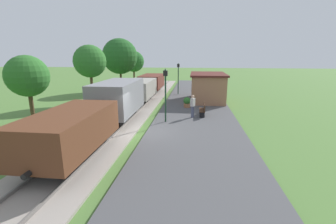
{
  "coord_description": "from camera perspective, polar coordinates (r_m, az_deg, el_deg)",
  "views": [
    {
      "loc": [
        3.06,
        -13.19,
        4.79
      ],
      "look_at": [
        1.31,
        1.94,
        1.03
      ],
      "focal_mm": 24.54,
      "sensor_mm": 36.0,
      "label": 1
    }
  ],
  "objects": [
    {
      "name": "ground_plane",
      "position": [
        14.37,
        -6.12,
        -5.69
      ],
      "size": [
        160.0,
        160.0,
        0.0
      ],
      "primitive_type": "plane",
      "color": "#517A38"
    },
    {
      "name": "platform_slab",
      "position": [
        13.99,
        6.82,
        -5.71
      ],
      "size": [
        6.0,
        60.0,
        0.25
      ],
      "primitive_type": "cube",
      "color": "#4C4C4F",
      "rests_on": "ground"
    },
    {
      "name": "track_ballast",
      "position": [
        15.04,
        -15.12,
        -4.96
      ],
      "size": [
        3.8,
        60.0,
        0.12
      ],
      "primitive_type": "cube",
      "color": "#9E9389",
      "rests_on": "ground"
    },
    {
      "name": "rail_near",
      "position": [
        14.76,
        -12.54,
        -4.64
      ],
      "size": [
        0.07,
        60.0,
        0.14
      ],
      "primitive_type": "cube",
      "color": "slate",
      "rests_on": "track_ballast"
    },
    {
      "name": "rail_far",
      "position": [
        15.28,
        -17.66,
        -4.33
      ],
      "size": [
        0.07,
        60.0,
        0.14
      ],
      "primitive_type": "cube",
      "color": "slate",
      "rests_on": "track_ballast"
    },
    {
      "name": "freight_train",
      "position": [
        19.98,
        -9.38,
        4.15
      ],
      "size": [
        2.5,
        26.0,
        2.72
      ],
      "color": "brown",
      "rests_on": "rail_near"
    },
    {
      "name": "station_hut",
      "position": [
        24.03,
        9.8,
        6.17
      ],
      "size": [
        3.5,
        5.8,
        2.78
      ],
      "color": "#9E6B4C",
      "rests_on": "platform_slab"
    },
    {
      "name": "bench_near_hut",
      "position": [
        17.92,
        8.67,
        0.58
      ],
      "size": [
        0.42,
        1.5,
        0.91
      ],
      "color": "#422819",
      "rests_on": "platform_slab"
    },
    {
      "name": "bench_down_platform",
      "position": [
        28.3,
        7.99,
        5.47
      ],
      "size": [
        0.42,
        1.5,
        0.91
      ],
      "color": "#422819",
      "rests_on": "platform_slab"
    },
    {
      "name": "person_waiting",
      "position": [
        17.2,
        6.15,
        1.68
      ],
      "size": [
        0.38,
        0.45,
        1.71
      ],
      "rotation": [
        0.0,
        0.0,
        2.69
      ],
      "color": "#474C66",
      "rests_on": "platform_slab"
    },
    {
      "name": "potted_planter",
      "position": [
        20.68,
        4.72,
        2.48
      ],
      "size": [
        0.64,
        0.64,
        0.92
      ],
      "color": "#9E6642",
      "rests_on": "platform_slab"
    },
    {
      "name": "lamp_post_near",
      "position": [
        15.67,
        -0.63,
        6.58
      ],
      "size": [
        0.28,
        0.28,
        3.7
      ],
      "color": "#193823",
      "rests_on": "platform_slab"
    },
    {
      "name": "lamp_post_far",
      "position": [
        27.62,
        2.57,
        9.73
      ],
      "size": [
        0.28,
        0.28,
        3.7
      ],
      "color": "#193823",
      "rests_on": "platform_slab"
    },
    {
      "name": "tree_trackside_mid",
      "position": [
        18.61,
        -31.54,
        7.57
      ],
      "size": [
        2.84,
        2.84,
        4.84
      ],
      "color": "#4C3823",
      "rests_on": "ground"
    },
    {
      "name": "tree_trackside_far",
      "position": [
        24.4,
        -18.82,
        11.79
      ],
      "size": [
        3.19,
        3.19,
        5.82
      ],
      "color": "#4C3823",
      "rests_on": "ground"
    },
    {
      "name": "tree_field_left",
      "position": [
        32.4,
        -11.88,
        13.36
      ],
      "size": [
        4.71,
        4.71,
        7.03
      ],
      "color": "#4C3823",
      "rests_on": "ground"
    },
    {
      "name": "tree_field_distant",
      "position": [
        39.16,
        -8.53,
        12.3
      ],
      "size": [
        3.41,
        3.41,
        5.53
      ],
      "color": "#4C3823",
      "rests_on": "ground"
    }
  ]
}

